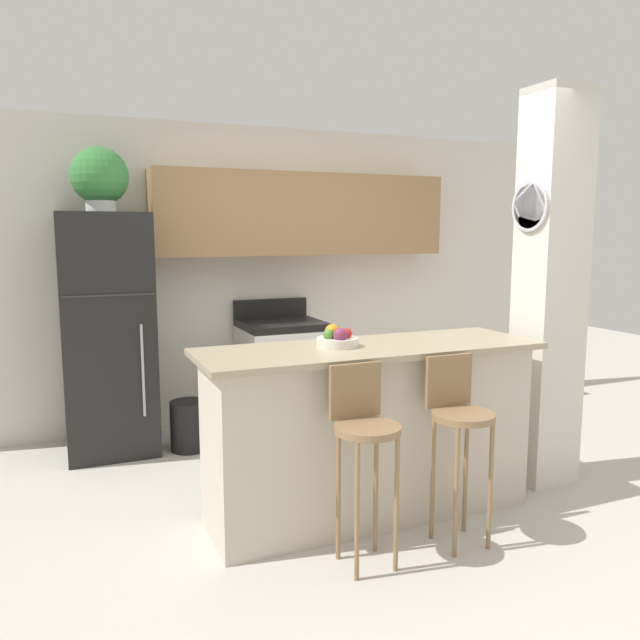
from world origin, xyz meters
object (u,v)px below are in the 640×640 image
object	(u,v)px
bar_stool_left	(364,434)
trash_bin	(189,425)
stove_range	(282,373)
bar_stool_right	(459,421)
potted_plant_on_fridge	(100,178)
fruit_bowl	(337,339)
refrigerator	(107,334)

from	to	relation	value
bar_stool_left	trash_bin	world-z (taller)	bar_stool_left
stove_range	bar_stool_right	xyz separation A→B (m)	(0.19, -2.27, 0.21)
potted_plant_on_fridge	fruit_bowl	bearing A→B (deg)	-56.62
refrigerator	fruit_bowl	world-z (taller)	refrigerator
bar_stool_right	refrigerator	bearing A→B (deg)	125.49
bar_stool_left	stove_range	bearing A→B (deg)	80.70
refrigerator	bar_stool_right	size ratio (longest dim) A/B	1.79
stove_range	potted_plant_on_fridge	xyz separation A→B (m)	(-1.40, -0.04, 1.58)
bar_stool_right	bar_stool_left	bearing A→B (deg)	180.00
stove_range	bar_stool_right	distance (m)	2.29
stove_range	bar_stool_left	bearing A→B (deg)	-99.30
bar_stool_right	fruit_bowl	distance (m)	0.81
bar_stool_left	fruit_bowl	distance (m)	0.66
refrigerator	trash_bin	distance (m)	0.92
bar_stool_left	trash_bin	xyz separation A→B (m)	(-0.49, 1.99, -0.48)
bar_stool_right	fruit_bowl	size ratio (longest dim) A/B	4.21
bar_stool_right	potted_plant_on_fridge	distance (m)	3.06
bar_stool_right	potted_plant_on_fridge	xyz separation A→B (m)	(-1.59, 2.23, 1.38)
fruit_bowl	bar_stool_right	bearing A→B (deg)	-48.41
stove_range	fruit_bowl	bearing A→B (deg)	-99.15
stove_range	bar_stool_right	world-z (taller)	stove_range
potted_plant_on_fridge	refrigerator	bearing A→B (deg)	-64.39
fruit_bowl	refrigerator	bearing A→B (deg)	123.38
potted_plant_on_fridge	stove_range	bearing A→B (deg)	1.71
refrigerator	fruit_bowl	xyz separation A→B (m)	(1.12, -1.70, 0.16)
bar_stool_left	potted_plant_on_fridge	bearing A→B (deg)	114.78
refrigerator	trash_bin	xyz separation A→B (m)	(0.54, -0.24, -0.71)
bar_stool_left	trash_bin	bearing A→B (deg)	103.76
bar_stool_left	fruit_bowl	xyz separation A→B (m)	(0.09, 0.53, 0.39)
stove_range	bar_stool_left	size ratio (longest dim) A/B	1.07
stove_range	fruit_bowl	world-z (taller)	fruit_bowl
refrigerator	bar_stool_right	bearing A→B (deg)	-54.51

